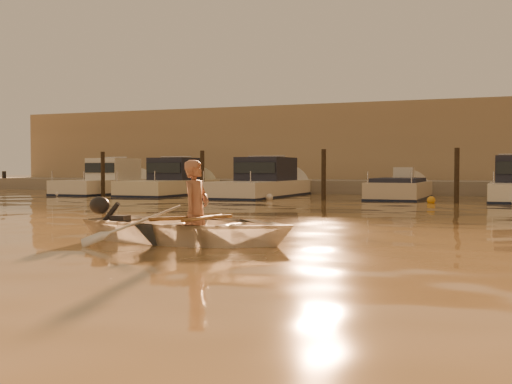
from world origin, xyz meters
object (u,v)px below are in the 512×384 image
at_px(moored_boat_2, 260,182).
at_px(waterfront_building, 388,149).
at_px(dinghy, 191,226).
at_px(moored_boat_3, 400,193).
at_px(moored_boat_0, 107,181).
at_px(moored_boat_1, 170,182).
at_px(person, 196,210).

distance_m(moored_boat_2, waterfront_building, 11.75).
distance_m(dinghy, moored_boat_3, 16.87).
height_order(moored_boat_0, waterfront_building, waterfront_building).
bearing_deg(dinghy, moored_boat_2, 20.93).
bearing_deg(dinghy, waterfront_building, 6.73).
bearing_deg(dinghy, moored_boat_0, 42.01).
distance_m(moored_boat_0, moored_boat_1, 3.53).
distance_m(moored_boat_0, moored_boat_2, 8.11).
relative_size(moored_boat_0, moored_boat_3, 1.19).
height_order(moored_boat_0, moored_boat_1, same).
height_order(person, moored_boat_1, moored_boat_1).
distance_m(moored_boat_1, moored_boat_3, 10.72).
height_order(dinghy, moored_boat_3, moored_boat_3).
bearing_deg(moored_boat_0, moored_boat_3, 0.00).
relative_size(dinghy, moored_boat_3, 0.64).
bearing_deg(waterfront_building, moored_boat_0, -137.09).
xyz_separation_m(person, moored_boat_2, (-5.39, 16.85, 0.08)).
xyz_separation_m(person, moored_boat_3, (0.74, 16.85, -0.32)).
xyz_separation_m(moored_boat_0, moored_boat_3, (14.24, 0.00, -0.40)).
bearing_deg(moored_boat_2, dinghy, -72.57).
relative_size(person, moored_boat_2, 0.20).
xyz_separation_m(moored_boat_0, moored_boat_1, (3.53, 0.00, 0.00)).
relative_size(dinghy, moored_boat_1, 0.54).
distance_m(moored_boat_1, moored_boat_2, 4.58).
bearing_deg(moored_boat_3, dinghy, -92.86).
bearing_deg(moored_boat_1, dinghy, -59.63).
bearing_deg(moored_boat_1, waterfront_building, 52.95).
distance_m(person, waterfront_building, 27.96).
xyz_separation_m(moored_boat_2, moored_boat_3, (6.13, 0.00, -0.40)).
height_order(dinghy, person, person).
bearing_deg(waterfront_building, person, -86.57).
bearing_deg(moored_boat_2, waterfront_building, 71.31).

